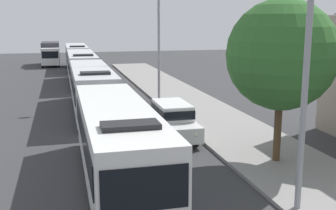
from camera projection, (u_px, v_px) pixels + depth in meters
The scene contains 9 objects.
bus_lead at pixel (117, 141), 15.95m from camera, with size 2.58×11.10×3.21m.
bus_second_in_line at pixel (92, 88), 28.43m from camera, with size 2.58×11.96×3.21m.
bus_middle at pixel (82, 67), 40.82m from camera, with size 2.58×11.40×3.21m.
bus_fourth_in_line at pixel (77, 56), 52.85m from camera, with size 2.58×11.09×3.21m.
white_suv at pixel (172, 119), 22.37m from camera, with size 1.86×5.10×1.90m.
box_truck_oncoming at pixel (51, 53), 57.80m from camera, with size 2.35×7.29×3.15m.
streetlamp_near at pixel (308, 41), 12.73m from camera, with size 6.07×0.28×8.97m.
streetlamp_mid at pixel (159, 32), 31.90m from camera, with size 6.46×0.28×8.31m.
roadside_tree at pixel (282, 55), 17.57m from camera, with size 4.70×4.70×6.99m.
Camera 1 is at (-3.21, -3.40, 6.23)m, focal length 44.82 mm.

